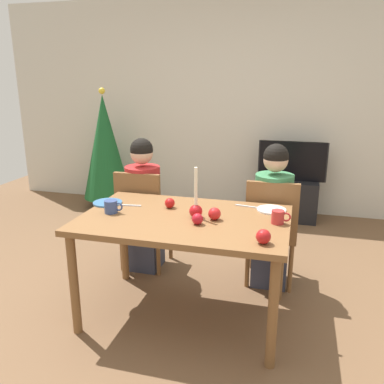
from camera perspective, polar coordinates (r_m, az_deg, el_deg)
ground_plane at (r=3.04m, az=-1.03°, el=-17.00°), size 7.68×7.68×0.00m
back_wall at (r=5.11m, az=7.22°, el=11.95°), size 6.40×0.10×2.60m
dining_table at (r=2.73m, az=-1.10°, el=-5.22°), size 1.40×0.90×0.75m
chair_left at (r=3.50m, az=-7.09°, el=-3.18°), size 0.40×0.40×0.90m
chair_right at (r=3.27m, az=11.30°, el=-4.82°), size 0.40×0.40×0.90m
person_left_child at (r=3.51m, az=-6.92°, el=-2.12°), size 0.30×0.30×1.17m
person_right_child at (r=3.28m, az=11.39°, el=-3.68°), size 0.30×0.30×1.17m
tv_stand at (r=4.95m, az=13.75°, el=-1.02°), size 0.64×0.40×0.48m
tv at (r=4.84m, az=14.12°, el=4.30°), size 0.79×0.05×0.46m
christmas_tree at (r=5.25m, az=-12.29°, el=6.28°), size 0.61×0.61×1.53m
candle_centerpiece at (r=2.67m, az=0.55°, el=-2.26°), size 0.09×0.09×0.35m
plate_left at (r=3.05m, az=-11.95°, el=-1.49°), size 0.22×0.22×0.01m
plate_right at (r=2.89m, az=11.27°, el=-2.49°), size 0.21×0.21×0.01m
mug_left at (r=2.83m, az=-11.44°, el=-2.06°), size 0.13×0.09×0.09m
mug_right at (r=2.63m, az=12.21°, el=-3.50°), size 0.13×0.08×0.09m
fork_left at (r=2.97m, az=-8.99°, el=-1.89°), size 0.18×0.04×0.01m
fork_right at (r=2.94m, az=7.84°, el=-2.03°), size 0.18×0.05×0.01m
apple_near_candle at (r=2.56m, az=0.78°, el=-3.87°), size 0.07×0.07×0.07m
apple_by_left_plate at (r=2.88m, az=-3.19°, el=-1.59°), size 0.07×0.07×0.07m
apple_by_right_mug at (r=2.31m, az=10.16°, el=-6.28°), size 0.09×0.09×0.09m
apple_far_edge at (r=2.65m, az=3.24°, el=-3.09°), size 0.08×0.08×0.08m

